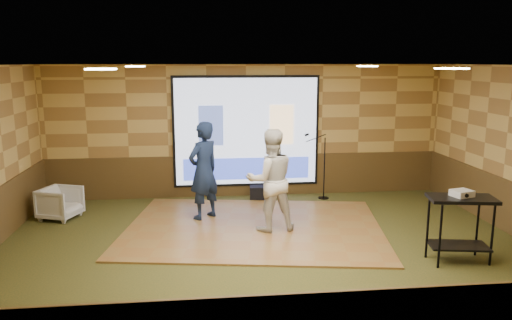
{
  "coord_description": "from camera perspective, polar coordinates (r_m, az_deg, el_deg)",
  "views": [
    {
      "loc": [
        -1.04,
        -7.71,
        3.06
      ],
      "look_at": [
        -0.04,
        1.12,
        1.3
      ],
      "focal_mm": 35.0,
      "sensor_mm": 36.0,
      "label": 1
    }
  ],
  "objects": [
    {
      "name": "banquet_chair",
      "position": [
        10.6,
        -21.47,
        -4.6
      ],
      "size": [
        0.89,
        0.88,
        0.63
      ],
      "primitive_type": "imported",
      "rotation": [
        0.0,
        0.0,
        1.2
      ],
      "color": "gray",
      "rests_on": "ground"
    },
    {
      "name": "wainscot_back",
      "position": [
        11.53,
        -1.1,
        -1.76
      ],
      "size": [
        9.0,
        0.04,
        0.95
      ],
      "primitive_type": "cube",
      "color": "#50391A",
      "rests_on": "ground"
    },
    {
      "name": "room_shell",
      "position": [
        7.84,
        1.24,
        4.12
      ],
      "size": [
        9.04,
        7.04,
        3.02
      ],
      "color": "tan",
      "rests_on": "ground"
    },
    {
      "name": "ground",
      "position": [
        8.36,
        1.18,
        -10.28
      ],
      "size": [
        9.0,
        9.0,
        0.0
      ],
      "primitive_type": "plane",
      "color": "#293618",
      "rests_on": "ground"
    },
    {
      "name": "downlight_se",
      "position": [
        7.0,
        21.45,
        9.71
      ],
      "size": [
        0.32,
        0.32,
        0.02
      ],
      "primitive_type": "cube",
      "color": "#FFEEBF",
      "rests_on": "room_shell"
    },
    {
      "name": "projector",
      "position": [
        8.24,
        22.47,
        -3.53
      ],
      "size": [
        0.35,
        0.32,
        0.1
      ],
      "primitive_type": "cube",
      "rotation": [
        0.0,
        0.0,
        0.29
      ],
      "color": "silver",
      "rests_on": "av_table"
    },
    {
      "name": "projector_screen",
      "position": [
        11.3,
        -1.1,
        3.14
      ],
      "size": [
        3.32,
        0.06,
        2.52
      ],
      "color": "black",
      "rests_on": "room_shell"
    },
    {
      "name": "downlight_sw",
      "position": [
        6.31,
        -17.29,
        9.9
      ],
      "size": [
        0.32,
        0.32,
        0.02
      ],
      "primitive_type": "cube",
      "color": "#FFEEBF",
      "rests_on": "room_shell"
    },
    {
      "name": "dance_floor",
      "position": [
        9.4,
        -0.22,
        -7.68
      ],
      "size": [
        5.22,
        4.3,
        0.03
      ],
      "primitive_type": "cube",
      "rotation": [
        0.0,
        0.0,
        -0.16
      ],
      "color": "olive",
      "rests_on": "ground"
    },
    {
      "name": "duffel_bag",
      "position": [
        11.25,
        0.56,
        -3.78
      ],
      "size": [
        0.52,
        0.37,
        0.31
      ],
      "primitive_type": "cube",
      "rotation": [
        0.0,
        0.0,
        -0.09
      ],
      "color": "black",
      "rests_on": "ground"
    },
    {
      "name": "downlight_ne",
      "position": [
        10.04,
        12.59,
        10.43
      ],
      "size": [
        0.32,
        0.32,
        0.02
      ],
      "primitive_type": "cube",
      "color": "#FFEEBF",
      "rests_on": "room_shell"
    },
    {
      "name": "av_table",
      "position": [
        8.29,
        22.35,
        -5.92
      ],
      "size": [
        0.98,
        0.52,
        1.04
      ],
      "rotation": [
        0.0,
        0.0,
        -0.18
      ],
      "color": "black",
      "rests_on": "ground"
    },
    {
      "name": "player_left",
      "position": [
        9.7,
        -6.01,
        -1.2
      ],
      "size": [
        0.82,
        0.8,
        1.91
      ],
      "primitive_type": "imported",
      "rotation": [
        0.0,
        0.0,
        3.86
      ],
      "color": "#152243",
      "rests_on": "dance_floor"
    },
    {
      "name": "mic_stand",
      "position": [
        11.35,
        7.51,
        -1.97
      ],
      "size": [
        0.59,
        0.24,
        1.51
      ],
      "rotation": [
        0.0,
        0.0,
        -0.41
      ],
      "color": "black",
      "rests_on": "ground"
    },
    {
      "name": "downlight_nw",
      "position": [
        9.58,
        -13.62,
        10.36
      ],
      "size": [
        0.32,
        0.32,
        0.02
      ],
      "primitive_type": "cube",
      "color": "#FFEEBF",
      "rests_on": "room_shell"
    },
    {
      "name": "player_right",
      "position": [
        8.98,
        1.68,
        -2.3
      ],
      "size": [
        0.99,
        0.81,
        1.86
      ],
      "primitive_type": "imported",
      "rotation": [
        0.0,
        0.0,
        3.27
      ],
      "color": "silver",
      "rests_on": "dance_floor"
    }
  ]
}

